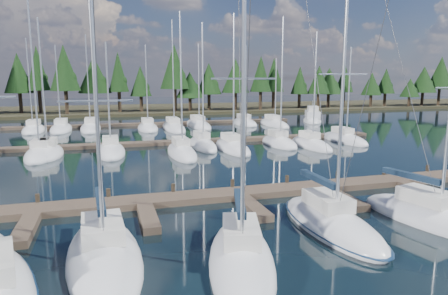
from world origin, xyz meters
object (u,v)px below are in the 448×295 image
object	(u,v)px
front_sailboat_5	(431,217)
front_sailboat_2	(104,256)
main_dock	(240,196)
motor_yacht_right	(312,119)
front_sailboat_4	(331,223)
front_sailboat_3	(241,259)

from	to	relation	value
front_sailboat_5	front_sailboat_2	bearing A→B (deg)	179.83
front_sailboat_5	main_dock	bearing A→B (deg)	141.31
front_sailboat_5	motor_yacht_right	xyz separation A→B (m)	(18.44, 46.54, 0.22)
front_sailboat_4	main_dock	bearing A→B (deg)	115.59
front_sailboat_4	front_sailboat_5	size ratio (longest dim) A/B	1.09
front_sailboat_3	front_sailboat_4	xyz separation A→B (m)	(5.74, 2.65, -0.01)
main_dock	front_sailboat_2	distance (m)	10.63
front_sailboat_2	front_sailboat_4	xyz separation A→B (m)	(11.11, 0.74, 0.01)
main_dock	front_sailboat_5	distance (m)	10.81
main_dock	front_sailboat_2	size ratio (longest dim) A/B	3.60
front_sailboat_3	front_sailboat_5	xyz separation A→B (m)	(11.31, 1.86, -0.01)
front_sailboat_2	front_sailboat_3	xyz separation A→B (m)	(5.38, -1.91, 0.02)
front_sailboat_2	front_sailboat_4	world-z (taller)	front_sailboat_4
front_sailboat_3	front_sailboat_4	world-z (taller)	front_sailboat_4
main_dock	front_sailboat_4	size ratio (longest dim) A/B	3.12
front_sailboat_2	motor_yacht_right	distance (m)	58.27
motor_yacht_right	front_sailboat_2	bearing A→B (deg)	-127.07
front_sailboat_2	front_sailboat_4	distance (m)	11.14
main_dock	front_sailboat_5	xyz separation A→B (m)	(8.44, -6.75, 0.08)
front_sailboat_3	front_sailboat_5	size ratio (longest dim) A/B	1.06
main_dock	front_sailboat_5	size ratio (longest dim) A/B	3.40
main_dock	front_sailboat_4	bearing A→B (deg)	-64.41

